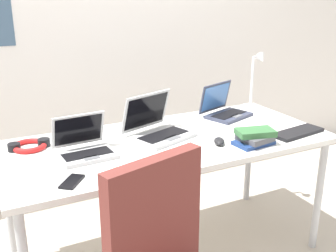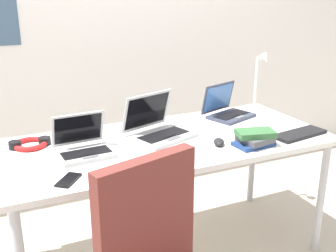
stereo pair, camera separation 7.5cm
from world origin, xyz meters
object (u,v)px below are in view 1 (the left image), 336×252
at_px(desk_lamp, 255,81).
at_px(book_stack, 255,137).
at_px(laptop_by_keyboard, 224,110).
at_px(cell_phone, 72,182).
at_px(coffee_mug, 89,129).
at_px(laptop_front_left, 85,147).
at_px(computer_mouse, 219,141).
at_px(external_keyboard, 298,132).
at_px(headphones, 29,146).
at_px(laptop_mid_desk, 158,128).

bearing_deg(desk_lamp, book_stack, -127.47).
xyz_separation_m(desk_lamp, laptop_by_keyboard, (-0.27, -0.05, -0.15)).
distance_m(cell_phone, coffee_mug, 0.58).
relative_size(desk_lamp, laptop_front_left, 1.41).
height_order(desk_lamp, coffee_mug, desk_lamp).
height_order(laptop_by_keyboard, cell_phone, laptop_by_keyboard).
height_order(computer_mouse, cell_phone, computer_mouse).
distance_m(laptop_by_keyboard, book_stack, 0.52).
bearing_deg(book_stack, computer_mouse, 153.64).
bearing_deg(laptop_front_left, book_stack, -16.94).
relative_size(external_keyboard, computer_mouse, 3.44).
xyz_separation_m(desk_lamp, computer_mouse, (-0.59, -0.46, -0.18)).
bearing_deg(headphones, desk_lamp, 2.51).
xyz_separation_m(laptop_by_keyboard, laptop_front_left, (-1.00, -0.24, -0.00)).
relative_size(computer_mouse, coffee_mug, 0.85).
height_order(cell_phone, headphones, headphones).
distance_m(laptop_mid_desk, book_stack, 0.53).
xyz_separation_m(laptop_by_keyboard, book_stack, (-0.14, -0.50, -0.00)).
distance_m(computer_mouse, book_stack, 0.19).
xyz_separation_m(headphones, coffee_mug, (0.33, 0.04, 0.03)).
relative_size(laptop_mid_desk, external_keyboard, 1.22).
relative_size(laptop_front_left, cell_phone, 2.09).
bearing_deg(computer_mouse, cell_phone, -146.00).
bearing_deg(laptop_front_left, computer_mouse, -14.44).
relative_size(desk_lamp, headphones, 1.87).
bearing_deg(external_keyboard, laptop_by_keyboard, 102.26).
relative_size(desk_lamp, computer_mouse, 4.17).
bearing_deg(coffee_mug, headphones, -173.49).
bearing_deg(laptop_by_keyboard, book_stack, -106.06).
xyz_separation_m(desk_lamp, cell_phone, (-1.40, -0.56, -0.19)).
distance_m(external_keyboard, coffee_mug, 1.19).
xyz_separation_m(computer_mouse, headphones, (-0.92, 0.39, -0.00)).
bearing_deg(cell_phone, desk_lamp, 60.40).
xyz_separation_m(laptop_mid_desk, laptop_by_keyboard, (0.55, 0.15, -0.00)).
xyz_separation_m(external_keyboard, coffee_mug, (-1.08, 0.50, 0.03)).
distance_m(laptop_mid_desk, coffee_mug, 0.39).
bearing_deg(laptop_by_keyboard, headphones, -179.13).
bearing_deg(headphones, laptop_mid_desk, -11.33).
height_order(laptop_mid_desk, cell_phone, laptop_mid_desk).
distance_m(external_keyboard, computer_mouse, 0.49).
relative_size(laptop_mid_desk, book_stack, 1.76).
bearing_deg(laptop_by_keyboard, coffee_mug, 178.78).
bearing_deg(cell_phone, laptop_mid_desk, 70.40).
relative_size(desk_lamp, book_stack, 1.76).
xyz_separation_m(cell_phone, book_stack, (0.99, 0.02, 0.04)).
xyz_separation_m(external_keyboard, computer_mouse, (-0.49, 0.07, 0.01)).
height_order(desk_lamp, computer_mouse, desk_lamp).
distance_m(laptop_mid_desk, laptop_by_keyboard, 0.57).
bearing_deg(laptop_mid_desk, coffee_mug, 153.37).
xyz_separation_m(laptop_front_left, headphones, (-0.23, 0.22, -0.03)).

